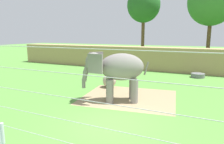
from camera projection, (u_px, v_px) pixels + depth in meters
ground_plane at (111, 123)px, 8.42m from camera, size 120.00×120.00×0.00m
dirt_patch at (129, 97)px, 11.93m from camera, size 5.76×5.09×0.01m
embankment_wall at (170, 59)px, 20.21m from camera, size 36.00×1.80×2.30m
elephant at (117, 69)px, 10.96m from camera, size 3.30×2.38×2.65m
enrichment_ball at (109, 81)px, 14.09m from camera, size 0.91×0.91×0.91m
cable_fence at (66, 105)px, 5.56m from camera, size 9.70×0.25×3.38m
water_tub at (198, 75)px, 17.33m from camera, size 1.10×1.10×0.35m
tree_far_left at (144, 5)px, 27.22m from camera, size 4.35×4.35×9.65m
tree_behind_wall at (212, 1)px, 23.80m from camera, size 5.38×5.38×10.19m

